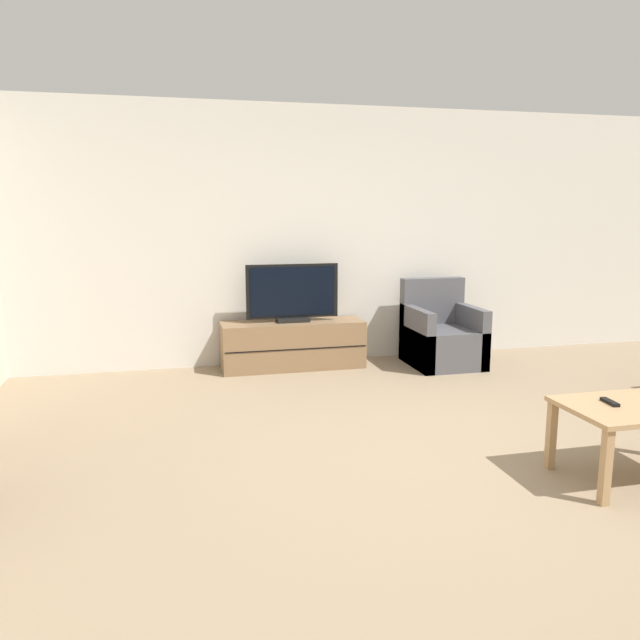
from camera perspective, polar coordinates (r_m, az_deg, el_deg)
The scene contains 7 objects.
ground_plane at distance 4.25m, azimuth 11.44°, elevation -12.76°, with size 24.00×24.00×0.00m, color #89755B.
wall_back at distance 6.73m, azimuth 0.97°, elevation 7.69°, with size 12.00×0.06×2.70m.
tv_stand at distance 6.49m, azimuth -2.50°, elevation -2.27°, with size 1.47×0.45×0.49m.
tv at distance 6.40m, azimuth -2.53°, elevation 2.31°, with size 0.96×0.18×0.60m.
armchair at distance 6.74m, azimuth 11.04°, elevation -1.57°, with size 0.70×0.76×0.90m.
coffee_table at distance 4.28m, azimuth 27.15°, elevation -7.72°, with size 0.91×0.59×0.48m.
remote at distance 4.20m, azimuth 24.98°, elevation -6.81°, with size 0.05×0.15×0.02m.
Camera 1 is at (-1.71, -3.53, 1.64)m, focal length 35.00 mm.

